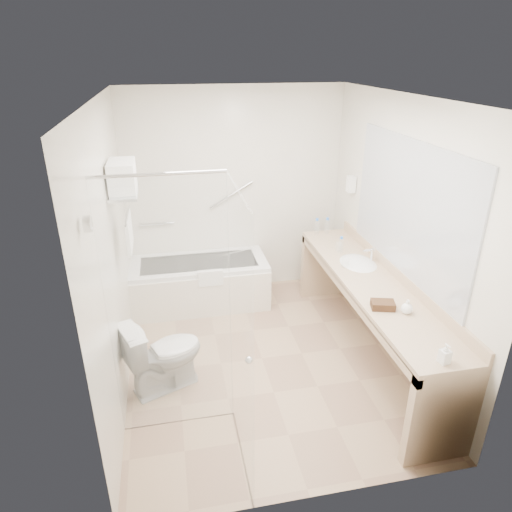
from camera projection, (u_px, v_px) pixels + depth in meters
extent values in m
plane|color=tan|center=(262.00, 358.00, 4.59)|extent=(3.20, 3.20, 0.00)
cube|color=white|center=(264.00, 97.00, 3.56)|extent=(2.60, 3.20, 0.10)
cube|color=beige|center=(235.00, 194.00, 5.51)|extent=(2.60, 0.10, 2.50)
cube|color=beige|center=(321.00, 349.00, 2.65)|extent=(2.60, 0.10, 2.50)
cube|color=beige|center=(112.00, 256.00, 3.84)|extent=(0.10, 3.20, 2.50)
cube|color=beige|center=(397.00, 234.00, 4.31)|extent=(0.10, 3.20, 2.50)
cube|color=silver|center=(200.00, 282.00, 5.51)|extent=(1.60, 0.70, 0.55)
cube|color=silver|center=(203.00, 299.00, 5.20)|extent=(1.60, 0.02, 0.50)
cube|color=white|center=(211.00, 278.00, 5.12)|extent=(0.28, 0.06, 0.18)
cylinder|color=silver|center=(157.00, 224.00, 5.42)|extent=(0.40, 0.03, 0.03)
cylinder|color=silver|center=(231.00, 195.00, 5.46)|extent=(0.53, 0.03, 0.33)
cube|color=silver|center=(170.00, 313.00, 3.38)|extent=(0.90, 0.01, 2.10)
cube|color=silver|center=(240.00, 341.00, 3.06)|extent=(0.02, 0.90, 2.10)
cylinder|color=silver|center=(158.00, 174.00, 2.95)|extent=(0.90, 0.02, 0.02)
sphere|color=silver|center=(249.00, 360.00, 2.95)|extent=(0.05, 0.05, 0.05)
cylinder|color=silver|center=(88.00, 224.00, 2.54)|extent=(0.04, 0.10, 0.10)
cube|color=silver|center=(124.00, 192.00, 4.00)|extent=(0.24, 0.55, 0.02)
cylinder|color=silver|center=(127.00, 216.00, 4.09)|extent=(0.02, 0.55, 0.02)
cube|color=white|center=(129.00, 232.00, 4.15)|extent=(0.03, 0.42, 0.32)
cube|color=white|center=(123.00, 186.00, 3.97)|extent=(0.22, 0.40, 0.08)
cube|color=white|center=(122.00, 176.00, 3.94)|extent=(0.22, 0.40, 0.08)
cube|color=white|center=(121.00, 166.00, 3.90)|extent=(0.22, 0.40, 0.08)
cube|color=tan|center=(372.00, 283.00, 4.30)|extent=(0.55, 2.70, 0.05)
cube|color=tan|center=(398.00, 274.00, 4.32)|extent=(0.03, 2.70, 0.10)
cube|color=tan|center=(346.00, 291.00, 4.28)|extent=(0.04, 2.70, 0.08)
cube|color=tan|center=(442.00, 417.00, 3.31)|extent=(0.55, 0.08, 0.80)
cube|color=tan|center=(323.00, 265.00, 5.65)|extent=(0.55, 0.08, 0.80)
ellipsoid|color=silver|center=(358.00, 266.00, 4.67)|extent=(0.40, 0.52, 0.14)
cylinder|color=silver|center=(372.00, 255.00, 4.65)|extent=(0.03, 0.03, 0.14)
cube|color=#ADB1B9|center=(408.00, 208.00, 4.05)|extent=(0.02, 2.00, 1.20)
cube|color=white|center=(351.00, 184.00, 5.16)|extent=(0.08, 0.10, 0.18)
imported|color=silver|center=(164.00, 354.00, 4.08)|extent=(0.81, 0.64, 0.70)
cube|color=#432C18|center=(383.00, 305.00, 3.83)|extent=(0.22, 0.17, 0.06)
imported|color=white|center=(444.00, 358.00, 3.16)|extent=(0.09, 0.16, 0.07)
imported|color=white|center=(407.00, 308.00, 3.75)|extent=(0.10, 0.13, 0.10)
cylinder|color=silver|center=(341.00, 246.00, 4.86)|extent=(0.06, 0.06, 0.16)
cylinder|color=blue|center=(342.00, 238.00, 4.82)|extent=(0.03, 0.03, 0.02)
cylinder|color=silver|center=(317.00, 227.00, 5.35)|extent=(0.06, 0.06, 0.17)
cylinder|color=blue|center=(317.00, 219.00, 5.31)|extent=(0.03, 0.03, 0.03)
cylinder|color=silver|center=(327.00, 227.00, 5.37)|extent=(0.06, 0.06, 0.17)
cylinder|color=blue|center=(328.00, 219.00, 5.33)|extent=(0.03, 0.03, 0.03)
cylinder|color=silver|center=(339.00, 247.00, 4.93)|extent=(0.08, 0.08, 0.09)
cylinder|color=silver|center=(345.00, 263.00, 4.55)|extent=(0.09, 0.09, 0.10)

